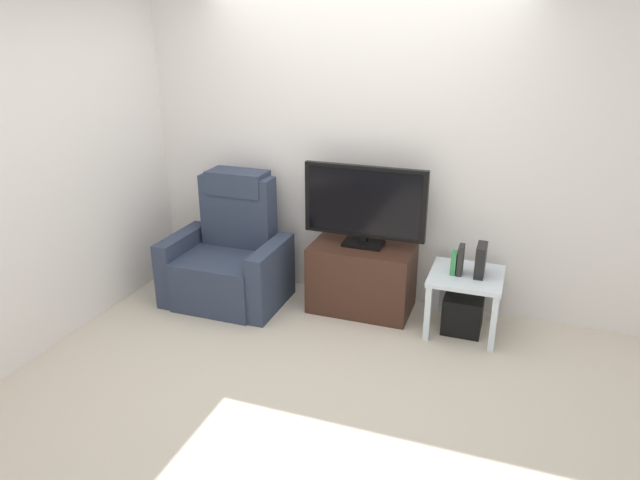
% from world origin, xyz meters
% --- Properties ---
extents(ground_plane, '(6.40, 6.40, 0.00)m').
position_xyz_m(ground_plane, '(0.00, 0.00, 0.00)').
color(ground_plane, beige).
extents(wall_back, '(6.40, 0.06, 2.60)m').
position_xyz_m(wall_back, '(0.00, 1.13, 1.30)').
color(wall_back, silver).
rests_on(wall_back, ground).
extents(wall_side, '(0.06, 4.48, 2.60)m').
position_xyz_m(wall_side, '(-1.88, 0.00, 1.30)').
color(wall_side, silver).
rests_on(wall_side, ground).
extents(tv_stand, '(0.83, 0.49, 0.56)m').
position_xyz_m(tv_stand, '(0.14, 0.82, 0.28)').
color(tv_stand, '#3D2319').
rests_on(tv_stand, ground).
extents(television, '(0.99, 0.20, 0.66)m').
position_xyz_m(television, '(0.14, 0.84, 0.91)').
color(television, black).
rests_on(television, tv_stand).
extents(recliner_armchair, '(0.98, 0.78, 1.08)m').
position_xyz_m(recliner_armchair, '(-0.99, 0.65, 0.37)').
color(recliner_armchair, '#2D384C').
rests_on(recliner_armchair, ground).
extents(side_table, '(0.54, 0.54, 0.48)m').
position_xyz_m(side_table, '(0.98, 0.74, 0.40)').
color(side_table, silver).
rests_on(side_table, ground).
extents(subwoofer_box, '(0.29, 0.29, 0.29)m').
position_xyz_m(subwoofer_box, '(0.98, 0.74, 0.15)').
color(subwoofer_box, black).
rests_on(subwoofer_box, ground).
extents(book_leftmost, '(0.04, 0.11, 0.17)m').
position_xyz_m(book_leftmost, '(0.88, 0.72, 0.57)').
color(book_leftmost, '#388C4C').
rests_on(book_leftmost, side_table).
extents(book_middle, '(0.04, 0.11, 0.23)m').
position_xyz_m(book_middle, '(0.93, 0.72, 0.59)').
color(book_middle, '#262626').
rests_on(book_middle, side_table).
extents(game_console, '(0.07, 0.20, 0.24)m').
position_xyz_m(game_console, '(1.07, 0.75, 0.60)').
color(game_console, black).
rests_on(game_console, side_table).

